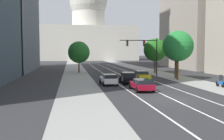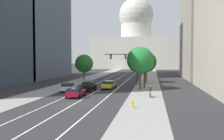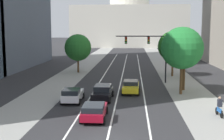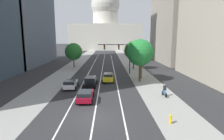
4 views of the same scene
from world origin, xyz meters
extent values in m
plane|color=#2B2B2D|center=(0.00, 40.00, 0.00)|extent=(400.00, 400.00, 0.00)
cube|color=gray|center=(-8.33, 35.00, 0.01)|extent=(4.92, 130.00, 0.01)
cube|color=gray|center=(8.33, 35.00, 0.01)|extent=(4.92, 130.00, 0.01)
cube|color=white|center=(-2.93, 25.00, 0.01)|extent=(0.16, 90.00, 0.01)
cube|color=white|center=(0.00, 25.00, 0.01)|extent=(0.16, 90.00, 0.01)
cube|color=white|center=(2.93, 25.00, 0.01)|extent=(0.16, 90.00, 0.01)
cube|color=beige|center=(0.00, 113.43, 8.30)|extent=(46.24, 28.68, 16.60)
cylinder|color=beige|center=(0.00, 113.43, 20.58)|extent=(16.67, 16.67, 7.95)
sphere|color=beige|center=(0.00, 113.43, 29.77)|extent=(18.96, 18.96, 18.96)
cube|color=black|center=(-1.47, 12.35, 0.64)|extent=(1.94, 4.72, 0.65)
cube|color=black|center=(-1.46, 12.54, 1.24)|extent=(1.73, 2.58, 0.55)
cylinder|color=black|center=(-2.31, 13.97, 0.32)|extent=(0.24, 0.65, 0.64)
cylinder|color=black|center=(-0.52, 13.91, 0.32)|extent=(0.24, 0.65, 0.64)
cylinder|color=black|center=(-2.41, 10.80, 0.32)|extent=(0.24, 0.65, 0.64)
cylinder|color=black|center=(-0.62, 10.74, 0.32)|extent=(0.24, 0.65, 0.64)
cube|color=silver|center=(-4.40, 11.23, 0.66)|extent=(1.85, 4.13, 0.69)
cube|color=black|center=(-4.37, 10.30, 1.24)|extent=(1.65, 2.04, 0.47)
cylinder|color=black|center=(-5.31, 12.59, 0.32)|extent=(0.24, 0.65, 0.64)
cylinder|color=black|center=(-3.58, 12.64, 0.32)|extent=(0.24, 0.65, 0.64)
cylinder|color=black|center=(-5.23, 9.82, 0.32)|extent=(0.24, 0.65, 0.64)
cylinder|color=black|center=(-3.49, 9.87, 0.32)|extent=(0.24, 0.65, 0.64)
cube|color=maroon|center=(-1.47, 5.48, 0.60)|extent=(1.86, 4.44, 0.57)
cube|color=black|center=(-1.46, 4.84, 1.12)|extent=(1.69, 2.39, 0.46)
cylinder|color=black|center=(-2.39, 6.96, 0.32)|extent=(0.23, 0.64, 0.64)
cylinder|color=black|center=(-0.59, 6.99, 0.32)|extent=(0.23, 0.64, 0.64)
cylinder|color=black|center=(-2.35, 3.96, 0.32)|extent=(0.23, 0.64, 0.64)
cylinder|color=black|center=(-0.54, 3.99, 0.32)|extent=(0.23, 0.64, 0.64)
cube|color=yellow|center=(1.47, 16.04, 0.64)|extent=(1.93, 4.52, 0.64)
cube|color=black|center=(1.47, 16.19, 1.19)|extent=(1.72, 2.29, 0.46)
cylinder|color=black|center=(0.61, 17.59, 0.32)|extent=(0.24, 0.65, 0.64)
cylinder|color=black|center=(2.41, 17.54, 0.32)|extent=(0.24, 0.65, 0.64)
cylinder|color=black|center=(0.52, 14.55, 0.32)|extent=(0.24, 0.65, 0.64)
cylinder|color=black|center=(2.33, 14.50, 0.32)|extent=(0.24, 0.65, 0.64)
cylinder|color=black|center=(6.17, 22.89, 3.40)|extent=(0.20, 0.20, 6.81)
cylinder|color=black|center=(2.75, 22.89, 6.40)|extent=(6.83, 0.14, 0.14)
cube|color=black|center=(3.78, 22.89, 5.85)|extent=(0.32, 0.28, 0.96)
sphere|color=red|center=(3.78, 22.74, 6.15)|extent=(0.20, 0.20, 0.20)
sphere|color=orange|center=(3.78, 22.74, 5.85)|extent=(0.20, 0.20, 0.20)
sphere|color=green|center=(3.78, 22.74, 5.55)|extent=(0.20, 0.20, 0.20)
cube|color=black|center=(0.70, 22.89, 5.85)|extent=(0.32, 0.28, 0.96)
sphere|color=red|center=(0.70, 22.74, 6.15)|extent=(0.20, 0.20, 0.20)
sphere|color=orange|center=(0.70, 22.74, 5.85)|extent=(0.20, 0.20, 0.20)
sphere|color=green|center=(0.70, 22.74, 5.55)|extent=(0.20, 0.20, 0.20)
cylinder|color=yellow|center=(7.13, -1.25, 0.35)|extent=(0.26, 0.26, 0.70)
sphere|color=yellow|center=(7.13, -1.25, 0.78)|extent=(0.26, 0.26, 0.26)
cylinder|color=yellow|center=(7.13, -1.41, 0.39)|extent=(0.10, 0.12, 0.10)
cylinder|color=black|center=(9.06, 6.30, 0.33)|extent=(0.11, 0.66, 0.66)
cylinder|color=black|center=(8.96, 7.34, 0.33)|extent=(0.11, 0.66, 0.66)
cube|color=#1959B2|center=(9.01, 6.82, 0.55)|extent=(0.16, 1.00, 0.36)
cube|color=#262833|center=(9.01, 6.77, 1.18)|extent=(0.39, 0.31, 0.64)
sphere|color=tan|center=(9.01, 6.84, 1.61)|extent=(0.22, 0.22, 0.22)
cylinder|color=#51381E|center=(7.87, 29.06, 1.54)|extent=(0.32, 0.32, 3.07)
sphere|color=#20601B|center=(7.87, 29.06, 4.72)|extent=(4.71, 4.71, 4.71)
cylinder|color=#51381E|center=(-7.61, 32.09, 1.33)|extent=(0.32, 0.32, 2.67)
sphere|color=#226325|center=(-7.61, 32.09, 4.25)|extent=(4.52, 4.52, 4.52)
cylinder|color=#51381E|center=(7.83, 18.12, 1.66)|extent=(0.32, 0.32, 3.32)
sphere|color=#2E6530|center=(7.83, 18.12, 4.48)|extent=(3.31, 3.31, 3.31)
cylinder|color=#51381E|center=(7.14, 15.65, 1.80)|extent=(0.32, 0.32, 3.59)
sphere|color=#227632|center=(7.14, 15.65, 5.25)|extent=(4.74, 4.74, 4.74)
camera|label=1|loc=(-9.33, -23.07, 4.43)|focal=42.18mm
camera|label=2|loc=(9.33, -29.23, 5.50)|focal=40.68mm
camera|label=3|loc=(1.66, -18.86, 7.37)|focal=48.93mm
camera|label=4|loc=(1.36, -17.20, 7.80)|focal=29.84mm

